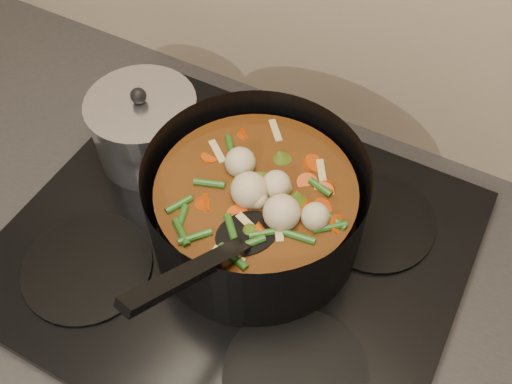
% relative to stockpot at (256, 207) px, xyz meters
% --- Properties ---
extents(counter, '(2.64, 0.64, 0.91)m').
position_rel_stockpot_xyz_m(counter, '(-0.02, -0.03, -0.54)').
color(counter, brown).
rests_on(counter, ground).
extents(stovetop, '(0.62, 0.54, 0.03)m').
position_rel_stockpot_xyz_m(stovetop, '(-0.02, -0.03, -0.08)').
color(stovetop, black).
rests_on(stovetop, counter).
extents(stockpot, '(0.38, 0.45, 0.22)m').
position_rel_stockpot_xyz_m(stockpot, '(0.00, 0.00, 0.00)').
color(stockpot, black).
rests_on(stockpot, stovetop).
extents(saucepan, '(0.17, 0.17, 0.14)m').
position_rel_stockpot_xyz_m(saucepan, '(-0.22, 0.06, -0.01)').
color(saucepan, silver).
rests_on(saucepan, stovetop).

